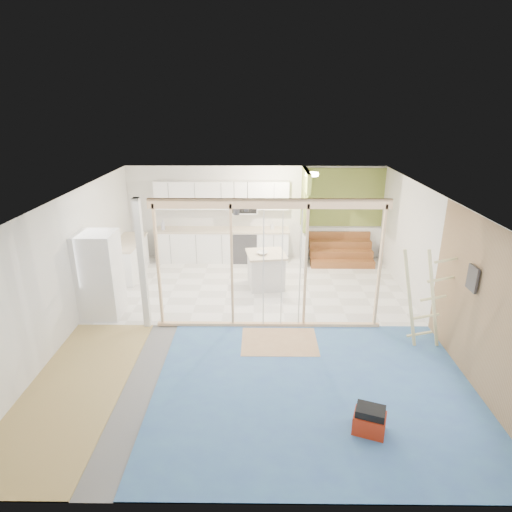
{
  "coord_description": "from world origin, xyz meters",
  "views": [
    {
      "loc": [
        0.13,
        -7.53,
        4.24
      ],
      "look_at": [
        0.05,
        0.6,
        1.28
      ],
      "focal_mm": 30.0,
      "sensor_mm": 36.0,
      "label": 1
    }
  ],
  "objects_px": {
    "island": "(266,270)",
    "fridge": "(100,275)",
    "ladder": "(425,299)",
    "toolbox": "(370,421)"
  },
  "relations": [
    {
      "from": "island",
      "to": "fridge",
      "type": "bearing_deg",
      "value": -165.33
    },
    {
      "from": "island",
      "to": "ladder",
      "type": "distance_m",
      "value": 3.85
    },
    {
      "from": "fridge",
      "to": "toolbox",
      "type": "height_order",
      "value": "fridge"
    },
    {
      "from": "toolbox",
      "to": "ladder",
      "type": "bearing_deg",
      "value": 76.88
    },
    {
      "from": "toolbox",
      "to": "island",
      "type": "bearing_deg",
      "value": 125.49
    },
    {
      "from": "island",
      "to": "ladder",
      "type": "relative_size",
      "value": 0.54
    },
    {
      "from": "fridge",
      "to": "ladder",
      "type": "xyz_separation_m",
      "value": [
        6.15,
        -1.15,
        0.05
      ]
    },
    {
      "from": "fridge",
      "to": "ladder",
      "type": "bearing_deg",
      "value": -10.95
    },
    {
      "from": "fridge",
      "to": "ladder",
      "type": "distance_m",
      "value": 6.26
    },
    {
      "from": "toolbox",
      "to": "ladder",
      "type": "height_order",
      "value": "ladder"
    }
  ]
}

